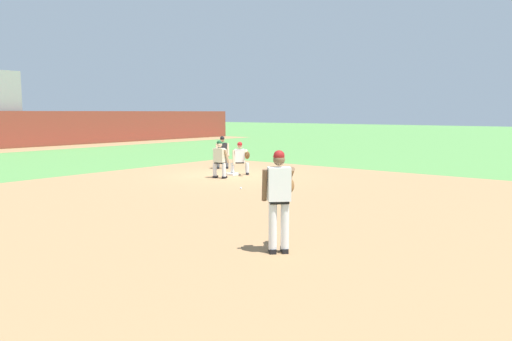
{
  "coord_description": "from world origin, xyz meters",
  "views": [
    {
      "loc": [
        -15.03,
        -13.06,
        2.53
      ],
      "look_at": [
        -5.54,
        -5.58,
        1.11
      ],
      "focal_mm": 35.0,
      "sensor_mm": 36.0,
      "label": 1
    }
  ],
  "objects_px": {
    "baseball": "(241,188)",
    "first_baseman": "(240,157)",
    "umpire": "(222,151)",
    "baserunner": "(219,158)",
    "pitcher": "(279,195)",
    "first_base_bag": "(232,174)"
  },
  "relations": [
    {
      "from": "baseball",
      "to": "first_baseman",
      "type": "distance_m",
      "value": 3.82
    },
    {
      "from": "first_base_bag",
      "to": "pitcher",
      "type": "height_order",
      "value": "pitcher"
    },
    {
      "from": "first_base_bag",
      "to": "baseball",
      "type": "distance_m",
      "value": 3.73
    },
    {
      "from": "first_base_bag",
      "to": "baserunner",
      "type": "relative_size",
      "value": 0.26
    },
    {
      "from": "pitcher",
      "to": "baserunner",
      "type": "height_order",
      "value": "pitcher"
    },
    {
      "from": "baseball",
      "to": "baserunner",
      "type": "bearing_deg",
      "value": 56.25
    },
    {
      "from": "pitcher",
      "to": "first_baseman",
      "type": "distance_m",
      "value": 11.21
    },
    {
      "from": "baserunner",
      "to": "pitcher",
      "type": "bearing_deg",
      "value": -131.65
    },
    {
      "from": "first_base_bag",
      "to": "umpire",
      "type": "distance_m",
      "value": 2.5
    },
    {
      "from": "first_base_bag",
      "to": "umpire",
      "type": "height_order",
      "value": "umpire"
    },
    {
      "from": "baseball",
      "to": "umpire",
      "type": "relative_size",
      "value": 0.05
    },
    {
      "from": "baseball",
      "to": "baserunner",
      "type": "height_order",
      "value": "baserunner"
    },
    {
      "from": "first_base_bag",
      "to": "baserunner",
      "type": "distance_m",
      "value": 1.28
    },
    {
      "from": "baseball",
      "to": "umpire",
      "type": "height_order",
      "value": "umpire"
    },
    {
      "from": "first_baseman",
      "to": "baserunner",
      "type": "distance_m",
      "value": 1.26
    },
    {
      "from": "first_baseman",
      "to": "umpire",
      "type": "relative_size",
      "value": 0.92
    },
    {
      "from": "first_baseman",
      "to": "umpire",
      "type": "xyz_separation_m",
      "value": [
        1.24,
        2.1,
        0.06
      ]
    },
    {
      "from": "baseball",
      "to": "umpire",
      "type": "xyz_separation_m",
      "value": [
        4.11,
        4.52,
        0.76
      ]
    },
    {
      "from": "first_base_bag",
      "to": "first_baseman",
      "type": "relative_size",
      "value": 0.28
    },
    {
      "from": "baserunner",
      "to": "first_base_bag",
      "type": "bearing_deg",
      "value": 13.28
    },
    {
      "from": "baseball",
      "to": "pitcher",
      "type": "relative_size",
      "value": 0.04
    },
    {
      "from": "baseball",
      "to": "baserunner",
      "type": "relative_size",
      "value": 0.05
    }
  ]
}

